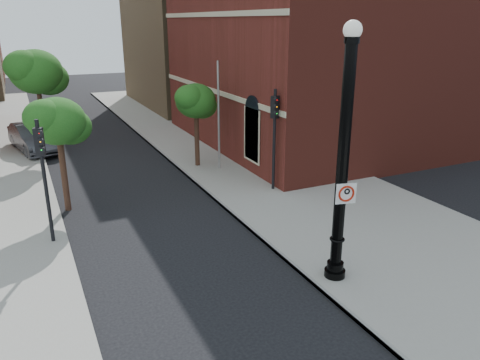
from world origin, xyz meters
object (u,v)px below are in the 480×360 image
lamppost (342,171)px  traffic_signal_right (275,124)px  traffic_signal_left (43,163)px  no_parking_sign (346,193)px  parked_car (34,138)px

lamppost → traffic_signal_right: size_ratio=1.60×
traffic_signal_left → no_parking_sign: bearing=-24.7°
no_parking_sign → traffic_signal_right: size_ratio=0.13×
no_parking_sign → traffic_signal_left: 9.51m
parked_car → traffic_signal_left: bearing=-102.2°
parked_car → traffic_signal_left: 13.23m
traffic_signal_right → parked_car: bearing=106.9°
lamppost → no_parking_sign: lamppost is taller
lamppost → traffic_signal_left: size_ratio=1.68×
no_parking_sign → traffic_signal_left: (-7.26, 6.14, 0.14)m
lamppost → traffic_signal_left: bearing=140.4°
traffic_signal_left → traffic_signal_right: traffic_signal_right is taller
lamppost → traffic_signal_left: 9.37m
lamppost → traffic_signal_right: bearing=74.4°
parked_car → traffic_signal_left: (-0.08, -13.06, 2.06)m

